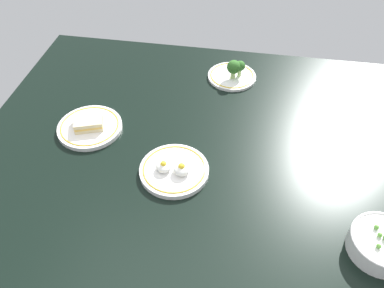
% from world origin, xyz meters
% --- Properties ---
extents(dining_table, '(1.36, 1.16, 0.04)m').
position_xyz_m(dining_table, '(0.00, 0.00, 0.02)').
color(dining_table, black).
rests_on(dining_table, ground).
extents(plate_broccoli, '(0.18, 0.18, 0.08)m').
position_xyz_m(plate_broccoli, '(-0.09, -0.39, 0.06)').
color(plate_broccoli, white).
rests_on(plate_broccoli, dining_table).
extents(plate_sandwich, '(0.21, 0.21, 0.05)m').
position_xyz_m(plate_sandwich, '(0.34, -0.03, 0.05)').
color(plate_sandwich, white).
rests_on(plate_sandwich, dining_table).
extents(bowl_peas, '(0.16, 0.16, 0.06)m').
position_xyz_m(bowl_peas, '(-0.51, 0.26, 0.07)').
color(bowl_peas, white).
rests_on(bowl_peas, dining_table).
extents(plate_eggs, '(0.20, 0.20, 0.05)m').
position_xyz_m(plate_eggs, '(0.03, 0.10, 0.05)').
color(plate_eggs, white).
rests_on(plate_eggs, dining_table).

